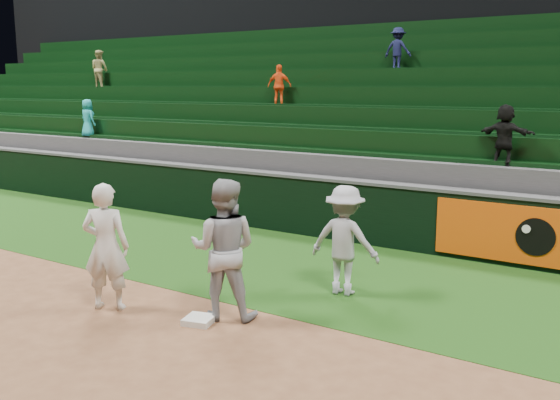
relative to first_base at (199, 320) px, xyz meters
The scene contains 9 objects.
ground 0.25m from the first_base, 154.11° to the right, with size 70.00×70.00×0.00m, color brown.
foul_grass 2.90m from the first_base, 94.47° to the left, with size 36.00×4.20×0.01m, color #15380E.
upper_deck 18.34m from the first_base, 90.75° to the left, with size 40.00×12.00×12.00m, color black.
first_base is the anchor object (origin of this frame).
first_baseman 1.68m from the first_base, 169.13° to the right, with size 0.65×0.43×1.79m, color silver.
baserunner 0.99m from the first_base, 69.30° to the left, with size 0.92×0.72×1.89m, color #9699A0.
base_coach 2.47m from the first_base, 63.54° to the left, with size 1.06×0.61×1.64m, color #999BA5.
field_wall 5.13m from the first_base, 92.25° to the left, with size 36.00×0.45×1.25m.
stadium_seating 9.02m from the first_base, 91.50° to the left, with size 36.00×5.95×4.85m.
Camera 1 is at (5.41, -5.81, 3.09)m, focal length 40.00 mm.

